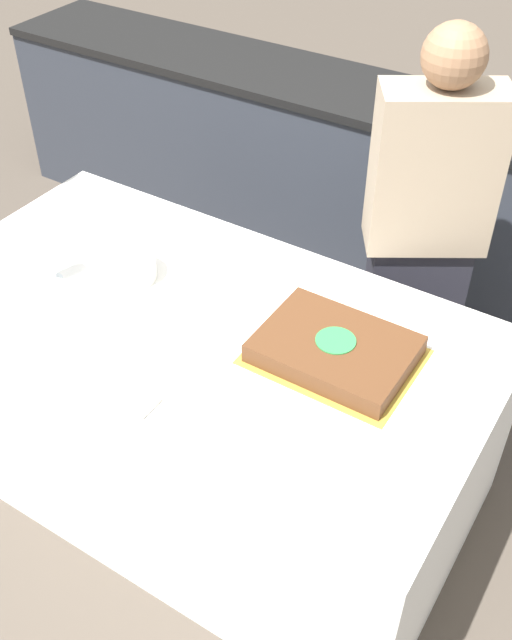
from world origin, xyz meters
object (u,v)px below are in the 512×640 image
plate_stack (128,267)px  cake (335,349)px  wine_glass (48,252)px  person_cutting_cake (422,241)px

plate_stack → cake: bearing=1.5°
wine_glass → cake: bearing=9.6°
wine_glass → person_cutting_cake: bearing=39.9°
cake → wine_glass: size_ratio=2.94×
cake → person_cutting_cake: person_cutting_cake is taller
cake → person_cutting_cake: 0.67m
plate_stack → person_cutting_cake: 1.05m
plate_stack → person_cutting_cake: size_ratio=0.12×
person_cutting_cake → cake: bearing=58.1°
plate_stack → wine_glass: 0.27m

